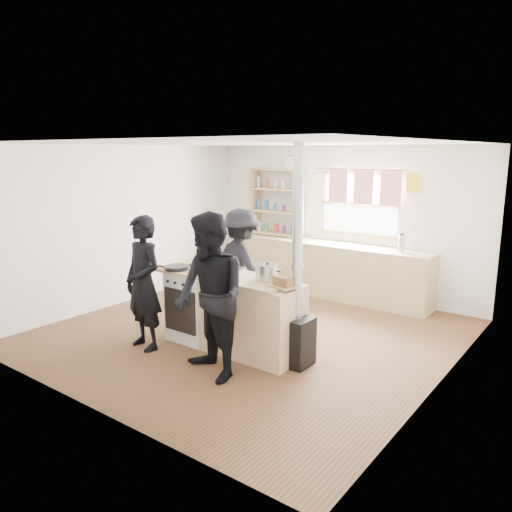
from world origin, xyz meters
The scene contains 14 objects.
ground centered at (0.00, 0.00, -0.01)m, with size 5.00×5.00×0.01m, color brown.
back_counter centered at (0.00, 2.22, 0.45)m, with size 3.40×0.55×0.90m, color tan.
shelving_unit centered at (-1.20, 2.34, 1.51)m, with size 1.00×0.28×1.20m.
thermos centered at (1.19, 2.22, 1.03)m, with size 0.10×0.10×0.27m, color silver.
cooking_island centered at (0.14, -0.55, 0.47)m, with size 1.97×0.64×0.93m.
skillet_greens centered at (-0.62, -0.73, 0.96)m, with size 0.38×0.38×0.05m.
roast_tray centered at (0.04, -0.48, 0.97)m, with size 0.40×0.32×0.07m.
stockpot_stove centered at (-0.26, -0.41, 1.01)m, with size 0.22×0.22×0.18m.
stockpot_counter centered at (0.61, -0.47, 1.03)m, with size 0.29×0.29×0.22m.
bread_board centered at (0.93, -0.62, 0.98)m, with size 0.31×0.25×0.12m.
flue_heater centered at (1.02, -0.49, 0.64)m, with size 0.35×0.35×2.50m.
person_near_left centered at (-0.74, -1.17, 0.83)m, with size 0.60×0.40×1.66m, color black.
person_near_right centered at (0.47, -1.31, 0.90)m, with size 0.87×0.68×1.79m, color black.
person_far centered at (-0.46, 0.38, 0.81)m, with size 1.04×0.60×1.61m, color black.
Camera 1 is at (3.87, -5.05, 2.41)m, focal length 35.00 mm.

